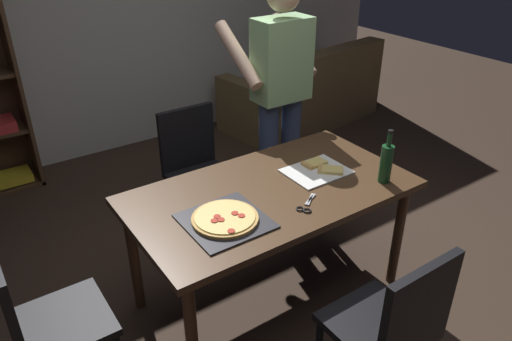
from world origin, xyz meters
TOP-DOWN VIEW (x-y plane):
  - ground_plane at (0.00, 0.00)m, footprint 12.00×12.00m
  - back_wall at (0.00, 2.60)m, footprint 6.40×0.10m
  - dining_table at (0.00, 0.00)m, footprint 1.58×0.87m
  - chair_near_camera at (-0.00, -0.92)m, footprint 0.42×0.42m
  - chair_far_side at (0.00, 0.92)m, footprint 0.42×0.42m
  - chair_left_end at (-1.27, 0.00)m, footprint 0.42×0.42m
  - couch at (1.91, 1.99)m, footprint 1.80×1.07m
  - person_serving_pizza at (0.57, 0.70)m, footprint 0.55×0.54m
  - pepperoni_pizza_on_tray at (-0.38, -0.13)m, footprint 0.39×0.39m
  - pizza_slices_on_towel at (0.35, 0.01)m, footprint 0.36×0.28m
  - wine_bottle at (0.58, -0.29)m, footprint 0.07×0.07m
  - kitchen_scissors at (0.04, -0.25)m, footprint 0.19×0.15m

SIDE VIEW (x-z plane):
  - ground_plane at x=0.00m, z-range 0.00..0.00m
  - couch at x=1.91m, z-range -0.12..0.73m
  - chair_near_camera at x=0.00m, z-range 0.06..0.96m
  - chair_far_side at x=0.00m, z-range 0.06..0.96m
  - chair_left_end at x=-1.27m, z-range 0.06..0.96m
  - dining_table at x=0.00m, z-range 0.30..1.05m
  - kitchen_scissors at x=0.04m, z-range 0.75..0.76m
  - pizza_slices_on_towel at x=0.35m, z-range 0.74..0.78m
  - pepperoni_pizza_on_tray at x=-0.38m, z-range 0.75..0.78m
  - wine_bottle at x=0.58m, z-range 0.71..1.03m
  - person_serving_pizza at x=0.57m, z-range 0.12..1.87m
  - back_wall at x=0.00m, z-range 0.00..2.80m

